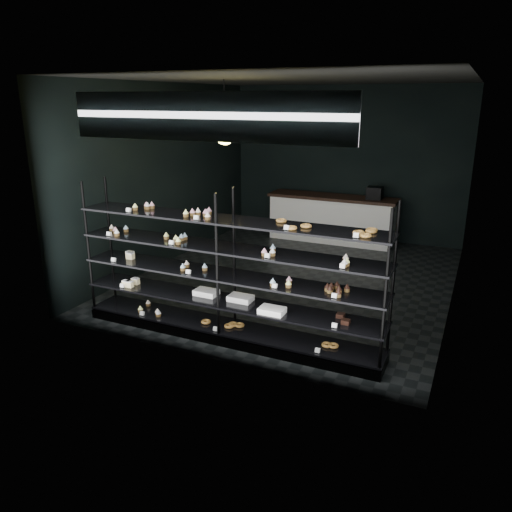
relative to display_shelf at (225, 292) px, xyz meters
The scene contains 5 objects.
room 2.64m from the display_shelf, 89.20° to the left, with size 5.01×6.01×3.20m.
display_shelf is the anchor object (origin of this frame).
signage 2.17m from the display_shelf, 85.92° to the right, with size 3.30×0.05×0.50m.
pendant_lamp 2.33m from the display_shelf, 116.69° to the left, with size 0.31×0.31×0.88m.
service_counter 4.95m from the display_shelf, 90.79° to the left, with size 2.69×0.65×1.23m.
Camera 1 is at (2.74, -7.54, 2.93)m, focal length 35.00 mm.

